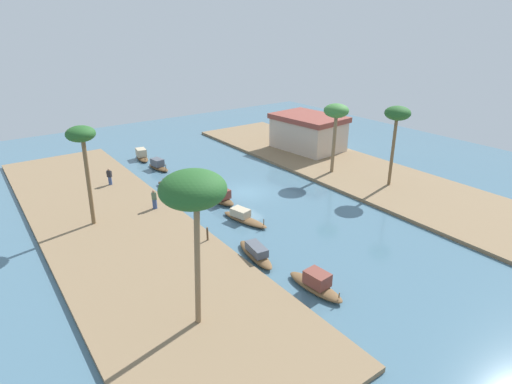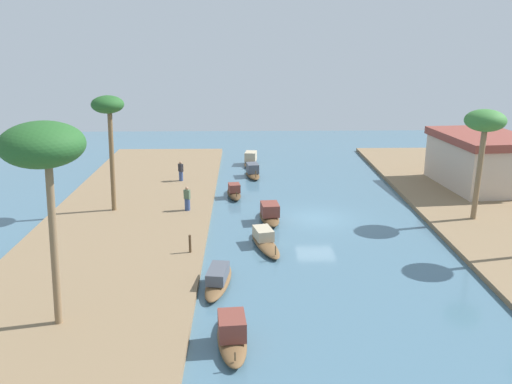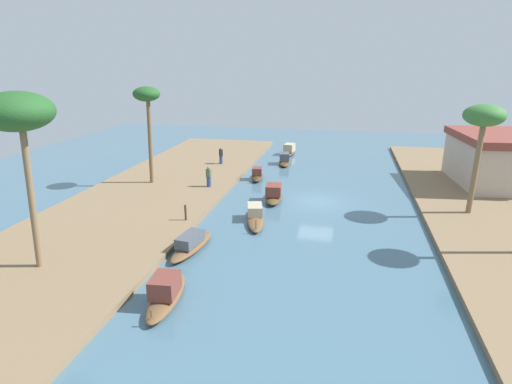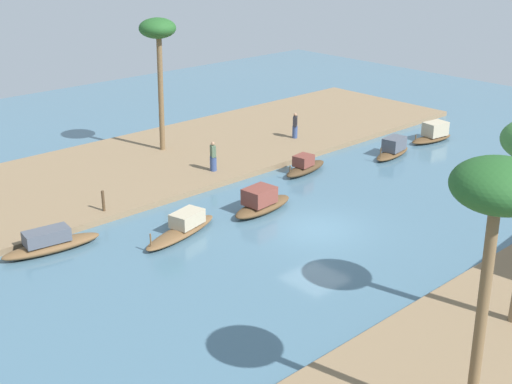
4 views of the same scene
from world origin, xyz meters
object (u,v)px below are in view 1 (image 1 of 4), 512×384
sampan_with_red_awning (220,197)px  sampan_near_left_bank (256,253)px  palm_tree_right_tall (336,113)px  sampan_foreground (158,165)px  person_on_near_bank (154,201)px  palm_tree_left_far (193,192)px  person_by_mooring (110,177)px  sampan_downstream_large (169,185)px  palm_tree_left_near (81,140)px  sampan_open_hull (316,284)px  mooring_post (207,234)px  palm_tree_right_short (397,116)px  sampan_midstream (243,217)px  sampan_upstream_small (142,155)px  riverside_building (308,132)px

sampan_with_red_awning → sampan_near_left_bank: bearing=-22.8°
sampan_near_left_bank → palm_tree_right_tall: palm_tree_right_tall is taller
sampan_foreground → sampan_with_red_awning: bearing=-4.3°
person_on_near_bank → palm_tree_left_far: size_ratio=0.20×
person_by_mooring → palm_tree_right_tall: 22.73m
sampan_downstream_large → sampan_near_left_bank: 14.85m
palm_tree_left_near → palm_tree_left_far: palm_tree_left_far is taller
person_on_near_bank → palm_tree_left_far: (14.59, -3.68, 6.60)m
sampan_open_hull → mooring_post: size_ratio=4.10×
person_on_near_bank → palm_tree_right_short: palm_tree_right_short is taller
sampan_with_red_awning → palm_tree_right_short: bearing=61.0°
sampan_open_hull → mooring_post: mooring_post is taller
palm_tree_right_short → person_on_near_bank: bearing=-111.4°
sampan_downstream_large → sampan_midstream: sampan_downstream_large is taller
sampan_upstream_small → palm_tree_left_near: 18.04m
sampan_open_hull → palm_tree_left_near: (-16.08, -8.15, 6.50)m
person_on_near_bank → palm_tree_left_far: 16.43m
sampan_downstream_large → mooring_post: (11.28, -2.19, 0.43)m
person_by_mooring → palm_tree_right_tall: bearing=-153.6°
sampan_with_red_awning → palm_tree_right_short: size_ratio=0.50×
riverside_building → person_on_near_bank: bearing=-81.5°
sampan_midstream → palm_tree_right_short: 16.78m
sampan_with_red_awning → sampan_downstream_large: bearing=-162.1°
sampan_downstream_large → sampan_open_hull: 19.88m
sampan_near_left_bank → sampan_open_hull: bearing=16.2°
sampan_foreground → sampan_near_left_bank: (20.77, -2.01, -0.05)m
mooring_post → palm_tree_left_near: 11.26m
sampan_downstream_large → palm_tree_right_short: (11.92, 17.21, 6.52)m
sampan_foreground → person_by_mooring: (2.29, -5.83, 0.61)m
sampan_open_hull → riverside_building: riverside_building is taller
sampan_upstream_small → sampan_midstream: bearing=9.6°
palm_tree_right_tall → sampan_open_hull: bearing=-48.0°
mooring_post → person_on_near_bank: bearing=-173.2°
mooring_post → sampan_downstream_large: bearing=169.0°
sampan_with_red_awning → sampan_foreground: sampan_with_red_awning is taller
sampan_with_red_awning → palm_tree_left_far: bearing=-40.5°
person_by_mooring → palm_tree_right_short: 27.21m
sampan_upstream_small → riverside_building: size_ratio=0.39×
sampan_with_red_awning → palm_tree_right_tall: 14.38m
riverside_building → palm_tree_left_far: bearing=-57.6°
sampan_upstream_small → palm_tree_right_short: bearing=43.7°
sampan_open_hull → palm_tree_right_tall: (-13.75, 15.25, 5.90)m
sampan_with_red_awning → riverside_building: 18.23m
sampan_downstream_large → sampan_near_left_bank: size_ratio=0.80×
sampan_open_hull → person_by_mooring: person_by_mooring is taller
sampan_open_hull → riverside_building: size_ratio=0.47×
sampan_upstream_small → sampan_near_left_bank: 25.14m
sampan_with_red_awning → palm_tree_right_short: palm_tree_right_short is taller
sampan_upstream_small → sampan_open_hull: bearing=5.9°
sampan_with_red_awning → palm_tree_right_tall: bearing=81.7°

